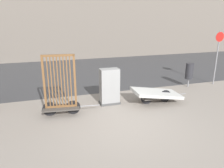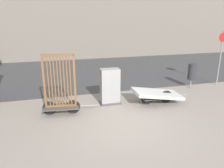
% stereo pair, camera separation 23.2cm
% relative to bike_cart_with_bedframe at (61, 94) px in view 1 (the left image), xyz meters
% --- Properties ---
extents(ground_plane, '(60.00, 60.00, 0.00)m').
position_rel_bike_cart_with_bedframe_xyz_m(ground_plane, '(1.82, -1.36, -0.76)').
color(ground_plane, gray).
extents(road_strip, '(56.00, 8.49, 0.01)m').
position_rel_bike_cart_with_bedframe_xyz_m(road_strip, '(1.82, 6.02, -0.76)').
color(road_strip, '#424244').
rests_on(road_strip, ground_plane).
extents(bike_cart_with_bedframe, '(1.94, 0.73, 2.11)m').
position_rel_bike_cart_with_bedframe_xyz_m(bike_cart_with_bedframe, '(0.00, 0.00, 0.00)').
color(bike_cart_with_bedframe, '#4C4742').
rests_on(bike_cart_with_bedframe, ground_plane).
extents(bike_cart_with_mattress, '(2.26, 1.09, 0.60)m').
position_rel_bike_cart_with_bedframe_xyz_m(bike_cart_with_mattress, '(3.65, 0.00, -0.38)').
color(bike_cart_with_mattress, '#4C4742').
rests_on(bike_cart_with_mattress, ground_plane).
extents(utility_cabinet, '(0.78, 0.46, 1.40)m').
position_rel_bike_cart_with_bedframe_xyz_m(utility_cabinet, '(1.87, 0.49, -0.11)').
color(utility_cabinet, '#4C4C4C').
rests_on(utility_cabinet, ground_plane).
extents(trash_bin, '(0.37, 0.37, 1.16)m').
position_rel_bike_cart_with_bedframe_xyz_m(trash_bin, '(6.16, 1.43, 0.01)').
color(trash_bin, gray).
rests_on(trash_bin, ground_plane).
extents(sign_post, '(0.46, 0.06, 2.63)m').
position_rel_bike_cart_with_bedframe_xyz_m(sign_post, '(7.67, 1.42, 0.88)').
color(sign_post, gray).
rests_on(sign_post, ground_plane).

